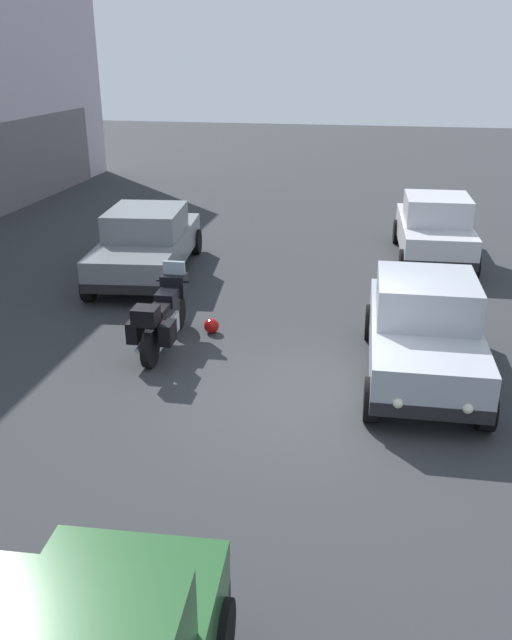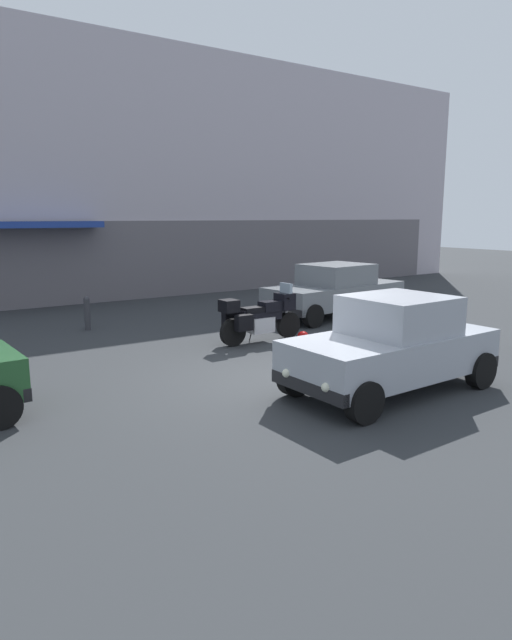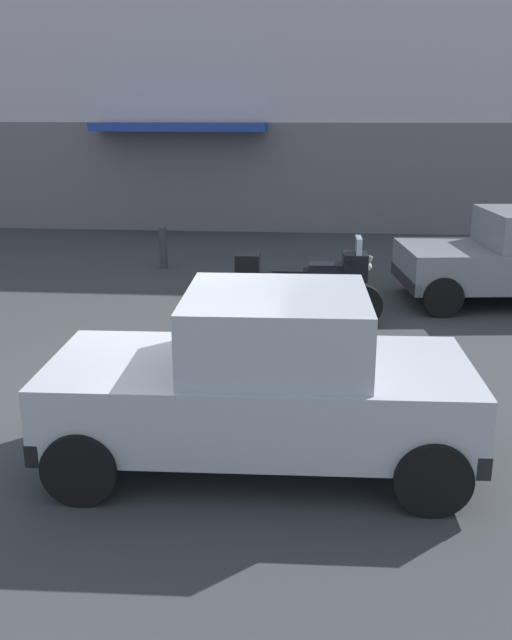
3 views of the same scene
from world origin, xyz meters
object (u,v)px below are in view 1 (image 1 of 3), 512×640
Objects in this scene: car_sedan_far at (147,242)px; car_wagon_end at (424,330)px; car_hatchback_near at (434,228)px; helmet at (211,326)px; motorcycle at (163,315)px.

car_sedan_far is 1.20× the size of car_wagon_end.
car_hatchback_near is 1.00× the size of car_wagon_end.
helmet is 0.07× the size of car_hatchback_near.
helmet is at bearing -107.74° from car_wagon_end.
car_hatchback_near is 7.05m from car_sedan_far.
car_hatchback_near reaches higher than car_sedan_far.
motorcycle is 4.42m from car_wagon_end.
helmet is at bearing -40.98° from motorcycle.
car_hatchback_near reaches higher than helmet.
car_sedan_far is 7.35m from car_wagon_end.
helmet is 3.91m from car_sedan_far.
car_wagon_end reaches higher than helmet.
car_sedan_far is at bearing 107.87° from car_hatchback_near.
car_sedan_far is (3.09, 2.32, 0.64)m from helmet.
car_wagon_end is (-6.62, 0.55, 0.00)m from car_hatchback_near.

